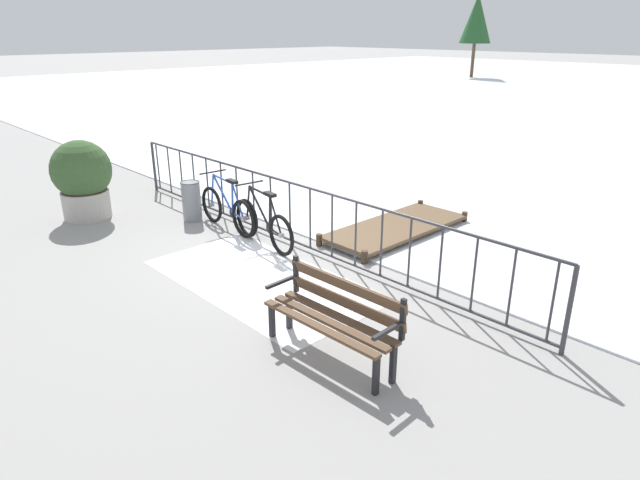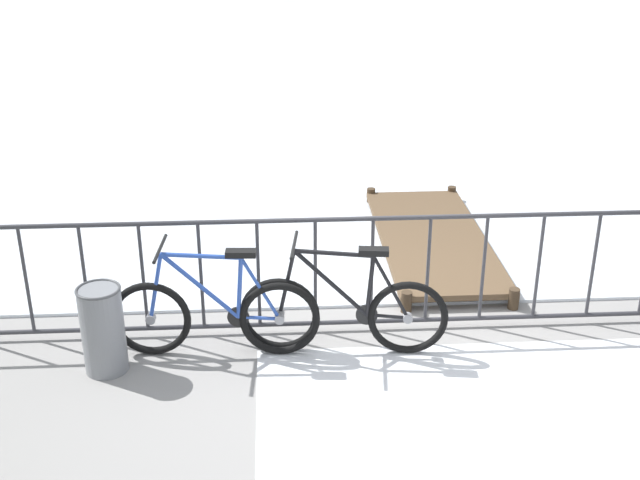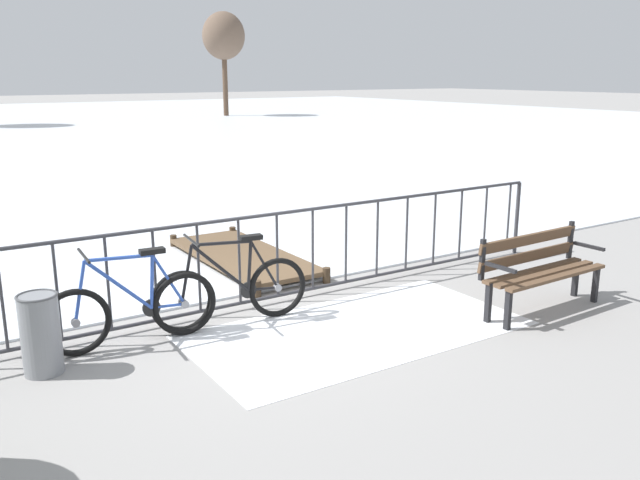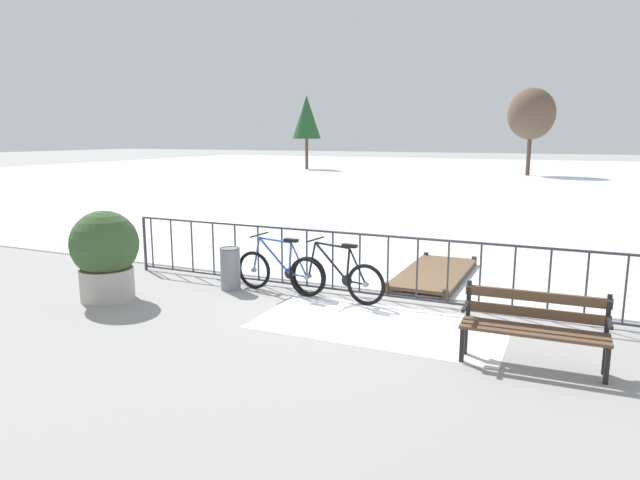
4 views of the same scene
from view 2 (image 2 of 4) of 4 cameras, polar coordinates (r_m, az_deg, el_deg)
The scene contains 7 objects.
ground_plane at distance 7.14m, azimuth 3.55°, elevation -6.30°, with size 160.00×160.00×0.00m, color gray.
snow_patch at distance 6.28m, azimuth 11.82°, elevation -11.43°, with size 3.47×1.80×0.01m, color white.
railing_fence at distance 6.88m, azimuth 3.67°, elevation -2.26°, with size 9.06×0.06×1.07m.
bicycle_near_railing at distance 6.64m, azimuth 1.70°, elevation -5.09°, with size 1.71×0.52×0.97m.
bicycle_second at distance 6.65m, azimuth -7.38°, elevation -5.25°, with size 1.71×0.52×0.97m.
trash_bin at distance 6.62m, azimuth -15.05°, elevation -6.06°, with size 0.35×0.35×0.73m.
wooden_dock at distance 8.68m, azimuth 7.92°, elevation 0.09°, with size 1.10×2.82×0.20m.
Camera 2 is at (-0.82, -6.13, 3.58)m, focal length 45.44 mm.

